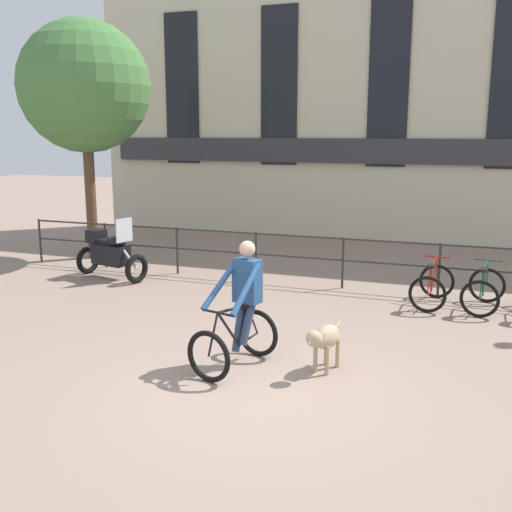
# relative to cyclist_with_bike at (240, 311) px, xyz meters

# --- Properties ---
(ground_plane) EXTENTS (60.00, 60.00, 0.00)m
(ground_plane) POSITION_rel_cyclist_with_bike_xyz_m (0.44, -0.65, -0.76)
(ground_plane) COLOR gray
(canal_railing) EXTENTS (15.05, 0.05, 1.05)m
(canal_railing) POSITION_rel_cyclist_with_bike_xyz_m (0.44, 4.55, -0.05)
(canal_railing) COLOR #2D2B28
(canal_railing) RESTS_ON ground_plane
(building_facade) EXTENTS (18.00, 0.72, 8.05)m
(building_facade) POSITION_rel_cyclist_with_bike_xyz_m (0.44, 10.34, 3.24)
(building_facade) COLOR beige
(building_facade) RESTS_ON ground_plane
(cyclist_with_bike) EXTENTS (0.95, 1.30, 1.70)m
(cyclist_with_bike) POSITION_rel_cyclist_with_bike_xyz_m (0.00, 0.00, 0.00)
(cyclist_with_bike) COLOR black
(cyclist_with_bike) RESTS_ON ground_plane
(dog) EXTENTS (0.37, 0.92, 0.65)m
(dog) POSITION_rel_cyclist_with_bike_xyz_m (1.13, 0.17, -0.31)
(dog) COLOR tan
(dog) RESTS_ON ground_plane
(parked_motorcycle) EXTENTS (1.76, 1.02, 1.35)m
(parked_motorcycle) POSITION_rel_cyclist_with_bike_xyz_m (-4.47, 3.68, -0.20)
(parked_motorcycle) COLOR black
(parked_motorcycle) RESTS_ON ground_plane
(parked_bicycle_near_lamp) EXTENTS (0.76, 1.17, 0.86)m
(parked_bicycle_near_lamp) POSITION_rel_cyclist_with_bike_xyz_m (2.25, 3.90, -0.41)
(parked_bicycle_near_lamp) COLOR black
(parked_bicycle_near_lamp) RESTS_ON ground_plane
(parked_bicycle_mid_left) EXTENTS (0.79, 1.18, 0.86)m
(parked_bicycle_mid_left) POSITION_rel_cyclist_with_bike_xyz_m (3.13, 3.90, -0.41)
(parked_bicycle_mid_left) COLOR black
(parked_bicycle_mid_left) RESTS_ON ground_plane
(tree_canalside_left) EXTENTS (3.15, 3.15, 5.77)m
(tree_canalside_left) POSITION_rel_cyclist_with_bike_xyz_m (-6.13, 5.41, 3.42)
(tree_canalside_left) COLOR brown
(tree_canalside_left) RESTS_ON ground_plane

